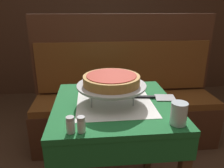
# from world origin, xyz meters

# --- Properties ---
(dining_table_front) EXTENTS (0.69, 0.69, 0.77)m
(dining_table_front) POSITION_xyz_m (0.00, 0.00, 0.66)
(dining_table_front) COLOR #1E6B33
(dining_table_front) RESTS_ON ground_plane
(dining_table_rear) EXTENTS (0.79, 0.79, 0.77)m
(dining_table_rear) POSITION_xyz_m (0.19, 1.57, 0.66)
(dining_table_rear) COLOR #1E6B33
(dining_table_rear) RESTS_ON ground_plane
(booth_bench) EXTENTS (1.74, 0.45, 1.23)m
(booth_bench) POSITION_xyz_m (0.19, 0.77, 0.36)
(booth_bench) COLOR #4C2819
(booth_bench) RESTS_ON ground_plane
(back_wall_panel) EXTENTS (6.00, 0.04, 2.40)m
(back_wall_panel) POSITION_xyz_m (0.00, 2.17, 1.20)
(back_wall_panel) COLOR #4C2D1E
(back_wall_panel) RESTS_ON ground_plane
(pizza_pan_stand) EXTENTS (0.39, 0.39, 0.11)m
(pizza_pan_stand) POSITION_xyz_m (-0.02, 0.01, 0.87)
(pizza_pan_stand) COLOR #ADADB2
(pizza_pan_stand) RESTS_ON dining_table_front
(deep_dish_pizza) EXTENTS (0.32, 0.32, 0.05)m
(deep_dish_pizza) POSITION_xyz_m (-0.02, 0.01, 0.90)
(deep_dish_pizza) COLOR #C68E47
(deep_dish_pizza) RESTS_ON pizza_pan_stand
(pizza_server) EXTENTS (0.31, 0.11, 0.01)m
(pizza_server) POSITION_xyz_m (0.23, 0.04, 0.77)
(pizza_server) COLOR #BCBCC1
(pizza_server) RESTS_ON dining_table_front
(water_glass_near) EXTENTS (0.08, 0.08, 0.11)m
(water_glass_near) POSITION_xyz_m (0.27, -0.27, 0.82)
(water_glass_near) COLOR silver
(water_glass_near) RESTS_ON dining_table_front
(salt_shaker) EXTENTS (0.04, 0.04, 0.08)m
(salt_shaker) POSITION_xyz_m (-0.23, -0.30, 0.81)
(salt_shaker) COLOR silver
(salt_shaker) RESTS_ON dining_table_front
(pepper_shaker) EXTENTS (0.04, 0.04, 0.07)m
(pepper_shaker) POSITION_xyz_m (-0.18, -0.30, 0.81)
(pepper_shaker) COLOR silver
(pepper_shaker) RESTS_ON dining_table_front
(napkin_holder) EXTENTS (0.10, 0.05, 0.09)m
(napkin_holder) POSITION_xyz_m (-0.05, 0.30, 0.81)
(napkin_holder) COLOR #B2B2B7
(napkin_holder) RESTS_ON dining_table_front
(condiment_caddy) EXTENTS (0.11, 0.11, 0.16)m
(condiment_caddy) POSITION_xyz_m (0.12, 1.58, 0.81)
(condiment_caddy) COLOR black
(condiment_caddy) RESTS_ON dining_table_rear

